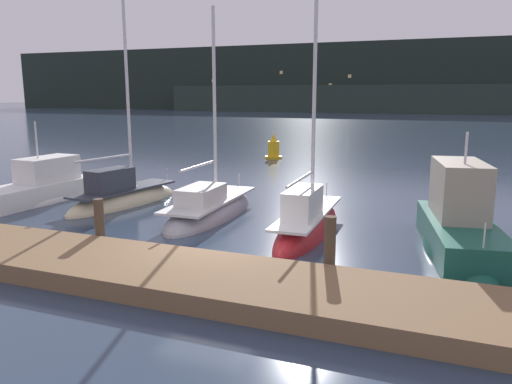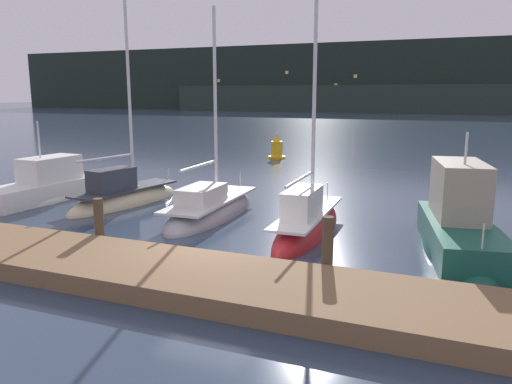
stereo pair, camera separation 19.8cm
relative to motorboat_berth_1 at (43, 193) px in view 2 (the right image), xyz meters
The scene contains 11 objects.
ground_plane 10.62m from the motorboat_berth_1, 21.82° to the right, with size 400.00×400.00×0.00m, color #2D3D51.
dock 11.55m from the motorboat_berth_1, 31.46° to the right, with size 29.89×2.80×0.45m, color brown.
mooring_pile_1 7.85m from the motorboat_berth_1, 33.94° to the right, with size 0.28×0.28×1.45m, color #4C3D2D.
mooring_pile_2 13.92m from the motorboat_berth_1, 18.35° to the right, with size 0.28×0.28×1.54m, color #4C3D2D.
motorboat_berth_1 is the anchor object (origin of this frame).
sailboat_berth_2 3.68m from the motorboat_berth_1, 10.52° to the left, with size 2.45×5.87×8.71m.
sailboat_berth_3 7.72m from the motorboat_berth_1, ahead, with size 2.11×6.38×8.09m.
sailboat_berth_4 11.63m from the motorboat_berth_1, ahead, with size 1.59×6.21×8.12m.
motorboat_berth_5 16.14m from the motorboat_berth_1, ahead, with size 2.91×6.23×3.98m.
channel_buoy 17.19m from the motorboat_berth_1, 75.08° to the left, with size 1.18×1.18×1.81m.
hillside_backdrop 113.94m from the motorboat_berth_1, 84.39° to the left, with size 240.00×23.00×16.48m.
Camera 2 is at (6.03, -11.60, 4.38)m, focal length 35.00 mm.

